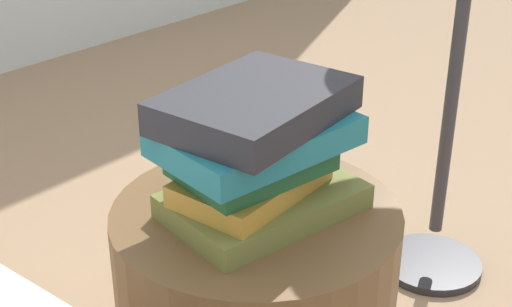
% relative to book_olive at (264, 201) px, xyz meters
% --- Properties ---
extents(book_olive, '(0.32, 0.24, 0.04)m').
position_rel_book_olive_xyz_m(book_olive, '(0.00, 0.00, 0.00)').
color(book_olive, olive).
rests_on(book_olive, side_table).
extents(book_ochre, '(0.24, 0.17, 0.04)m').
position_rel_book_olive_xyz_m(book_ochre, '(-0.02, 0.01, 0.04)').
color(book_ochre, '#B7842D').
rests_on(book_ochre, book_olive).
extents(book_forest, '(0.24, 0.19, 0.04)m').
position_rel_book_olive_xyz_m(book_forest, '(-0.02, 0.01, 0.07)').
color(book_forest, '#1E512D').
rests_on(book_forest, book_ochre).
extents(book_teal, '(0.31, 0.23, 0.04)m').
position_rel_book_olive_xyz_m(book_teal, '(-0.01, 0.01, 0.11)').
color(book_teal, '#1E727F').
rests_on(book_teal, book_forest).
extents(book_charcoal, '(0.30, 0.23, 0.05)m').
position_rel_book_olive_xyz_m(book_charcoal, '(-0.00, 0.02, 0.16)').
color(book_charcoal, '#28282D').
rests_on(book_charcoal, book_teal).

